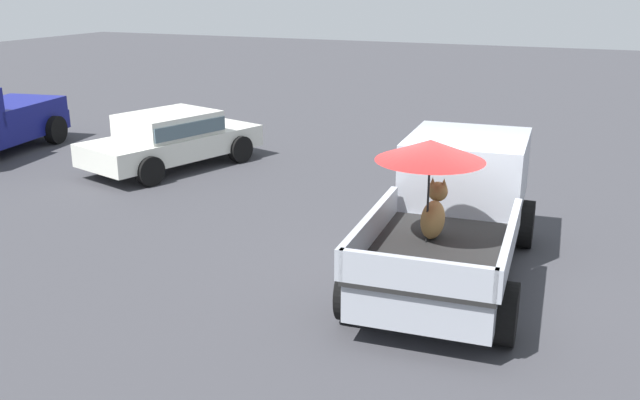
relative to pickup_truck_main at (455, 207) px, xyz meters
name	(u,v)px	position (x,y,z in m)	size (l,w,h in m)	color
ground_plane	(447,278)	(-0.43, -0.04, -0.99)	(80.00, 80.00, 0.00)	#38383D
pickup_truck_main	(455,207)	(0.00, 0.00, 0.00)	(5.17, 2.54, 2.31)	black
parked_sedan_far	(171,137)	(3.40, 7.57, -0.25)	(4.62, 2.92, 1.33)	black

